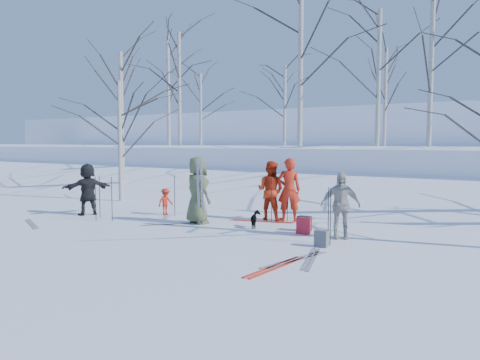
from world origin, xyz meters
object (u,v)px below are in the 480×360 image
Objects in this scene: backpack_dark at (304,224)px; skier_cream_east at (340,205)px; skier_red_seated at (166,202)px; backpack_red at (303,226)px; skier_red_north at (289,190)px; skier_olive_center at (197,190)px; dog at (256,219)px; backpack_grey at (322,239)px; skier_grey_west at (88,189)px; skier_redor_behind at (271,191)px.

skier_cream_east is at bearing -18.40° from backpack_dark.
skier_red_seated is 2.08× the size of backpack_red.
skier_red_seated is (-3.96, -1.13, -0.52)m from skier_red_north.
skier_red_north is 2.73m from skier_cream_east.
skier_olive_center reaches higher than dog.
dog reaches higher than backpack_grey.
backpack_red is at bearing 122.82° from skier_grey_west.
skier_red_north is 4.79× the size of backpack_dark.
skier_redor_behind is at bearing 137.32° from backpack_grey.
skier_cream_east reaches higher than backpack_dark.
backpack_dark is at bearing 166.26° from dog.
backpack_red is 0.43m from backpack_dark.
skier_olive_center reaches higher than backpack_dark.
skier_red_seated is at bearing 13.26° from skier_redor_behind.
backpack_dark is at bearing 113.19° from backpack_red.
backpack_dark is at bearing 142.67° from skier_redor_behind.
skier_grey_west reaches higher than backpack_red.
backpack_red is at bearing 149.41° from dog.
skier_grey_west is at bearing 30.00° from skier_olive_center.
skier_red_seated is 2.19× the size of backpack_dark.
skier_grey_west reaches higher than backpack_grey.
skier_redor_behind is 3.20m from skier_cream_east.
skier_cream_east is at bearing 122.00° from skier_grey_west.
skier_red_seated is 2.58m from skier_grey_west.
skier_cream_east is 0.98× the size of skier_grey_west.
backpack_grey is (2.25, -2.70, -0.77)m from skier_red_north.
skier_grey_west is 4.04× the size of backpack_red.
skier_grey_west is at bearing 135.31° from skier_red_seated.
skier_grey_west is (-4.02, -0.72, -0.14)m from skier_olive_center.
backpack_grey is (4.30, -0.87, -0.79)m from skier_olive_center.
skier_cream_east is 1.38m from backpack_dark.
skier_red_north is at bearing -176.60° from skier_redor_behind.
skier_red_north is 3.35× the size of dog.
backpack_red is (-0.99, -0.01, -0.62)m from skier_cream_east.
backpack_dark is (-1.17, 1.53, 0.01)m from backpack_grey.
skier_olive_center is 1.16× the size of skier_grey_west.
skier_olive_center is 1.09× the size of skier_redor_behind.
skier_grey_west reaches higher than dog.
backpack_red is at bearing 136.85° from skier_redor_behind.
skier_grey_west is at bearing 20.14° from skier_redor_behind.
skier_red_north is 4.56× the size of backpack_red.
skier_redor_behind is at bearing -105.48° from dog.
backpack_grey is 0.95× the size of backpack_dark.
skier_red_north is 1.13× the size of skier_grey_west.
skier_redor_behind reaches higher than backpack_grey.
skier_cream_east is at bearing 150.23° from dog.
skier_red_north is 3.59m from backpack_grey.
backpack_grey is (1.00, -1.13, -0.02)m from backpack_red.
skier_grey_west is at bearing 178.97° from backpack_grey.
backpack_grey is (6.20, -1.57, -0.25)m from skier_red_seated.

